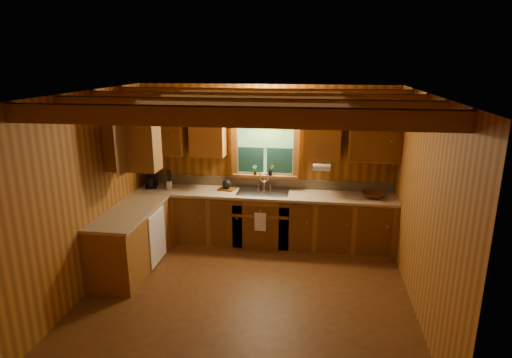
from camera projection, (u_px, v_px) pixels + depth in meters
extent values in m
plane|color=#593415|center=(247.00, 294.00, 5.64)|extent=(4.20, 4.20, 0.00)
plane|color=brown|center=(246.00, 94.00, 4.93)|extent=(4.20, 4.20, 0.00)
plane|color=brown|center=(265.00, 164.00, 7.09)|extent=(4.20, 0.00, 4.20)
plane|color=brown|center=(209.00, 274.00, 3.47)|extent=(4.20, 0.00, 4.20)
plane|color=brown|center=(88.00, 193.00, 5.57)|extent=(0.00, 3.80, 3.80)
plane|color=brown|center=(424.00, 208.00, 5.00)|extent=(0.00, 3.80, 3.80)
cube|color=brown|center=(224.00, 117.00, 3.82)|extent=(4.20, 0.14, 0.18)
cube|color=brown|center=(240.00, 107.00, 4.58)|extent=(4.20, 0.14, 0.18)
cube|color=brown|center=(251.00, 100.00, 5.34)|extent=(4.20, 0.14, 0.18)
cube|color=brown|center=(260.00, 95.00, 6.10)|extent=(4.20, 0.14, 0.18)
cube|color=brown|center=(263.00, 220.00, 7.03)|extent=(4.20, 0.62, 0.86)
cube|color=brown|center=(131.00, 241.00, 6.22)|extent=(0.62, 1.60, 0.86)
cube|color=tan|center=(263.00, 194.00, 6.91)|extent=(4.20, 0.66, 0.04)
cube|color=tan|center=(130.00, 212.00, 6.10)|extent=(0.64, 1.60, 0.04)
cube|color=tan|center=(265.00, 183.00, 7.16)|extent=(4.20, 0.02, 0.16)
cube|color=white|center=(157.00, 237.00, 6.37)|extent=(0.02, 0.60, 0.80)
cube|color=brown|center=(162.00, 131.00, 7.02)|extent=(0.78, 0.34, 0.78)
cube|color=brown|center=(208.00, 132.00, 6.91)|extent=(0.55, 0.34, 0.78)
cube|color=brown|center=(323.00, 135.00, 6.66)|extent=(0.55, 0.34, 0.78)
cube|color=brown|center=(374.00, 136.00, 6.55)|extent=(0.78, 0.34, 0.78)
cube|color=brown|center=(120.00, 143.00, 6.05)|extent=(0.34, 1.10, 0.78)
cube|color=brown|center=(265.00, 122.00, 6.86)|extent=(1.12, 0.08, 0.10)
cube|color=brown|center=(265.00, 176.00, 7.11)|extent=(1.12, 0.08, 0.10)
cube|color=brown|center=(235.00, 149.00, 7.06)|extent=(0.10, 0.08, 0.80)
cube|color=brown|center=(296.00, 151.00, 6.92)|extent=(0.10, 0.08, 0.80)
cube|color=#457A34|center=(265.00, 149.00, 7.02)|extent=(0.92, 0.01, 0.80)
cube|color=#123632|center=(251.00, 160.00, 7.08)|extent=(0.42, 0.02, 0.42)
cube|color=#123632|center=(280.00, 161.00, 7.01)|extent=(0.42, 0.02, 0.42)
cylinder|color=black|center=(265.00, 148.00, 6.99)|extent=(0.92, 0.01, 0.01)
cube|color=brown|center=(265.00, 176.00, 7.06)|extent=(1.06, 0.14, 0.04)
cylinder|color=black|center=(265.00, 108.00, 6.80)|extent=(0.08, 0.03, 0.08)
cylinder|color=black|center=(259.00, 108.00, 6.76)|extent=(0.09, 0.17, 0.08)
cylinder|color=black|center=(271.00, 108.00, 6.73)|extent=(0.09, 0.17, 0.08)
sphere|color=#FFE0A5|center=(254.00, 113.00, 6.73)|extent=(0.13, 0.13, 0.13)
sphere|color=#FFE0A5|center=(275.00, 113.00, 6.68)|extent=(0.13, 0.13, 0.13)
cylinder|color=white|center=(322.00, 167.00, 6.59)|extent=(0.27, 0.11, 0.11)
cube|color=white|center=(260.00, 222.00, 6.70)|extent=(0.18, 0.01, 0.30)
cube|color=silver|center=(263.00, 192.00, 6.91)|extent=(0.82, 0.48, 0.02)
cube|color=#262628|center=(251.00, 195.00, 6.96)|extent=(0.34, 0.40, 0.14)
cube|color=#262628|center=(275.00, 196.00, 6.91)|extent=(0.34, 0.40, 0.14)
cylinder|color=silver|center=(264.00, 183.00, 7.06)|extent=(0.04, 0.04, 0.22)
torus|color=silver|center=(264.00, 177.00, 6.97)|extent=(0.16, 0.02, 0.16)
cube|color=black|center=(151.00, 186.00, 7.18)|extent=(0.19, 0.23, 0.03)
cube|color=black|center=(152.00, 176.00, 7.21)|extent=(0.19, 0.08, 0.31)
cube|color=black|center=(149.00, 170.00, 7.08)|extent=(0.19, 0.21, 0.04)
cylinder|color=black|center=(150.00, 182.00, 7.13)|extent=(0.11, 0.11, 0.14)
cylinder|color=silver|center=(169.00, 185.00, 7.08)|extent=(0.12, 0.12, 0.15)
cylinder|color=black|center=(167.00, 176.00, 7.03)|extent=(0.03, 0.04, 0.21)
cylinder|color=black|center=(169.00, 176.00, 7.04)|extent=(0.01, 0.01, 0.21)
cylinder|color=black|center=(170.00, 176.00, 7.05)|extent=(0.03, 0.04, 0.21)
cylinder|color=black|center=(171.00, 176.00, 7.05)|extent=(0.04, 0.06, 0.21)
cube|color=#5F3614|center=(227.00, 189.00, 7.05)|extent=(0.30, 0.24, 0.02)
sphere|color=black|center=(227.00, 184.00, 7.03)|extent=(0.15, 0.15, 0.15)
cylinder|color=black|center=(227.00, 179.00, 7.00)|extent=(0.02, 0.02, 0.04)
imported|color=#48230C|center=(373.00, 195.00, 6.64)|extent=(0.38, 0.38, 0.08)
imported|color=#5F3614|center=(255.00, 170.00, 7.02)|extent=(0.10, 0.07, 0.17)
imported|color=#5F3614|center=(271.00, 170.00, 6.99)|extent=(0.13, 0.12, 0.18)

